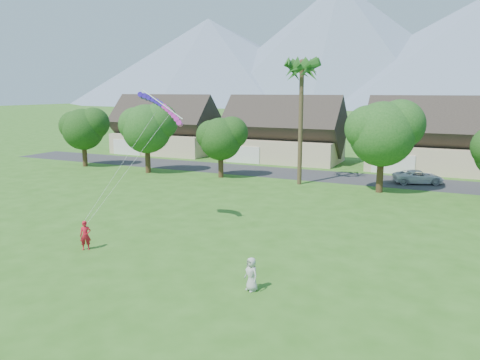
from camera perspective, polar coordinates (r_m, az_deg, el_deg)
The scene contains 10 objects.
ground at distance 22.60m, azimuth -11.16°, elevation -13.92°, with size 500.00×500.00×0.00m, color #2D6019.
street at distance 52.75m, azimuth 11.14°, elevation 0.40°, with size 90.00×7.00×0.01m, color #2D2D30.
kite_flyer at distance 29.56m, azimuth -18.33°, elevation -6.43°, with size 0.65×0.43×1.78m, color red.
watcher at distance 22.63m, azimuth 1.40°, elevation -11.40°, with size 0.80×0.52×1.65m, color #B2B2AE.
parked_car at distance 51.27m, azimuth 20.92°, elevation 0.36°, with size 2.29×4.97×1.38m, color white.
mountain_ridge at distance 277.11m, azimuth 25.45°, elevation 13.91°, with size 540.00×240.00×70.00m.
houses_row at distance 60.87m, azimuth 13.79°, elevation 4.93°, with size 72.75×8.19×8.86m.
tree_row at distance 46.56m, azimuth 8.15°, elevation 5.19°, with size 62.27×6.67×8.45m.
fan_palm at distance 47.22m, azimuth 7.57°, elevation 13.69°, with size 3.00×3.00×13.80m.
parafoil_kite at distance 31.91m, azimuth -9.35°, elevation 8.89°, with size 3.63×1.49×0.50m.
Camera 1 is at (12.39, -16.41, 9.39)m, focal length 35.00 mm.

